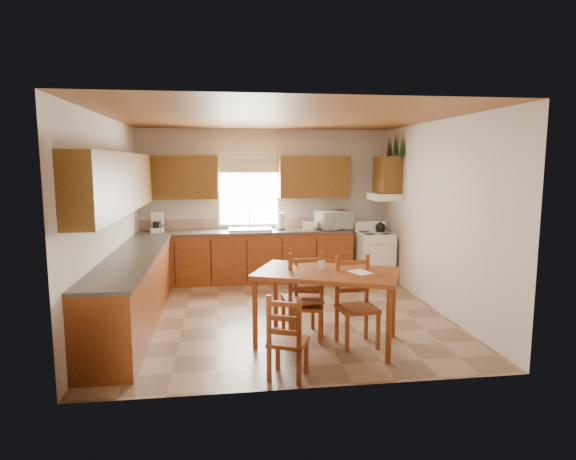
{
  "coord_description": "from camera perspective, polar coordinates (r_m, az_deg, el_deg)",
  "views": [
    {
      "loc": [
        -0.78,
        -6.46,
        2.11
      ],
      "look_at": [
        0.15,
        0.3,
        1.15
      ],
      "focal_mm": 30.0,
      "sensor_mm": 36.0,
      "label": 1
    }
  ],
  "objects": [
    {
      "name": "window_frame",
      "position": [
        8.71,
        -4.66,
        4.29
      ],
      "size": [
        1.13,
        0.02,
        1.18
      ],
      "primitive_type": "cube",
      "color": "white",
      "rests_on": "wall_back"
    },
    {
      "name": "coffeemaker",
      "position": [
        8.56,
        -15.27,
        1.0
      ],
      "size": [
        0.24,
        0.28,
        0.38
      ],
      "primitive_type": "cube",
      "rotation": [
        0.0,
        0.0,
        0.06
      ],
      "color": "white",
      "rests_on": "counter_back"
    },
    {
      "name": "wall_left",
      "position": [
        6.67,
        -20.51,
        0.96
      ],
      "size": [
        4.5,
        4.5,
        0.0
      ],
      "primitive_type": "plane",
      "color": "beige",
      "rests_on": "floor"
    },
    {
      "name": "upper_cab_back_left",
      "position": [
        8.59,
        -13.03,
        6.1
      ],
      "size": [
        1.41,
        0.33,
        0.75
      ],
      "primitive_type": "cube",
      "color": "brown",
      "rests_on": "wall_back"
    },
    {
      "name": "ceiling",
      "position": [
        6.54,
        -0.97,
        13.19
      ],
      "size": [
        4.5,
        4.5,
        0.0
      ],
      "primitive_type": "plane",
      "color": "brown",
      "rests_on": "floor"
    },
    {
      "name": "backsplash",
      "position": [
        8.78,
        -5.12,
        0.78
      ],
      "size": [
        3.75,
        0.01,
        0.18
      ],
      "primitive_type": "cube",
      "color": "#A27E6A",
      "rests_on": "counter_back"
    },
    {
      "name": "upper_cab_left",
      "position": [
        6.45,
        -19.58,
        5.28
      ],
      "size": [
        0.33,
        3.6,
        0.75
      ],
      "primitive_type": "cube",
      "color": "brown",
      "rests_on": "wall_left"
    },
    {
      "name": "pine_decal_a",
      "position": [
        8.35,
        13.35,
        9.65
      ],
      "size": [
        0.22,
        0.22,
        0.36
      ],
      "primitive_type": "cone",
      "color": "#103511",
      "rests_on": "wall_right"
    },
    {
      "name": "upper_cab_back_right",
      "position": [
        8.71,
        3.07,
        6.32
      ],
      "size": [
        1.25,
        0.33,
        0.75
      ],
      "primitive_type": "cube",
      "color": "brown",
      "rests_on": "wall_back"
    },
    {
      "name": "pine_decal_b",
      "position": [
        8.65,
        12.59,
        9.87
      ],
      "size": [
        0.22,
        0.22,
        0.36
      ],
      "primitive_type": "cone",
      "color": "#103511",
      "rests_on": "wall_right"
    },
    {
      "name": "wall_front",
      "position": [
        4.35,
        2.61,
        -2.06
      ],
      "size": [
        4.5,
        4.5,
        0.0
      ],
      "primitive_type": "plane",
      "color": "beige",
      "rests_on": "floor"
    },
    {
      "name": "counter_left",
      "position": [
        6.53,
        -18.03,
        -3.07
      ],
      "size": [
        0.63,
        3.6,
        0.04
      ],
      "primitive_type": "cube",
      "color": "#4A433B",
      "rests_on": "lower_cab_left"
    },
    {
      "name": "range_hood",
      "position": [
        8.6,
        11.28,
        3.92
      ],
      "size": [
        0.44,
        0.62,
        0.12
      ],
      "primitive_type": "cube",
      "color": "white",
      "rests_on": "wall_right"
    },
    {
      "name": "sink_basin",
      "position": [
        8.51,
        -4.52,
        0.08
      ],
      "size": [
        0.75,
        0.45,
        0.04
      ],
      "primitive_type": "cube",
      "color": "silver",
      "rests_on": "counter_back"
    },
    {
      "name": "wall_right",
      "position": [
        7.18,
        17.2,
        1.57
      ],
      "size": [
        4.5,
        4.5,
        0.0
      ],
      "primitive_type": "plane",
      "color": "beige",
      "rests_on": "floor"
    },
    {
      "name": "pine_decal_c",
      "position": [
        8.95,
        11.86,
        9.57
      ],
      "size": [
        0.22,
        0.22,
        0.36
      ],
      "primitive_type": "cone",
      "color": "#103511",
      "rests_on": "wall_right"
    },
    {
      "name": "lower_cab_back",
      "position": [
        8.59,
        -4.98,
        -3.24
      ],
      "size": [
        3.75,
        0.6,
        0.88
      ],
      "primitive_type": "cube",
      "color": "brown",
      "rests_on": "floor"
    },
    {
      "name": "paper_towel",
      "position": [
        8.55,
        -0.85,
        1.04
      ],
      "size": [
        0.13,
        0.13,
        0.3
      ],
      "primitive_type": "cylinder",
      "rotation": [
        0.0,
        0.0,
        0.02
      ],
      "color": "white",
      "rests_on": "counter_back"
    },
    {
      "name": "chair_near_left",
      "position": [
        4.82,
        0.01,
        -12.43
      ],
      "size": [
        0.47,
        0.46,
        0.86
      ],
      "primitive_type": "cube",
      "rotation": [
        0.0,
        0.0,
        2.72
      ],
      "color": "brown",
      "rests_on": "floor"
    },
    {
      "name": "toaster",
      "position": [
        8.56,
        2.45,
        0.55
      ],
      "size": [
        0.23,
        0.19,
        0.16
      ],
      "primitive_type": "cube",
      "rotation": [
        0.0,
        0.0,
        -0.37
      ],
      "color": "white",
      "rests_on": "counter_back"
    },
    {
      "name": "chair_near_right",
      "position": [
        5.92,
        1.67,
        -7.5
      ],
      "size": [
        0.48,
        0.46,
        1.06
      ],
      "primitive_type": "cube",
      "rotation": [
        0.0,
        0.0,
        3.24
      ],
      "color": "brown",
      "rests_on": "floor"
    },
    {
      "name": "floor",
      "position": [
        6.84,
        -0.92,
        -9.96
      ],
      "size": [
        4.5,
        4.5,
        0.0
      ],
      "primitive_type": "plane",
      "color": "#86684B",
      "rests_on": "ground"
    },
    {
      "name": "table_card",
      "position": [
        5.65,
        3.98,
        -4.19
      ],
      "size": [
        0.09,
        0.05,
        0.11
      ],
      "primitive_type": "cube",
      "rotation": [
        0.0,
        0.0,
        0.35
      ],
      "color": "white",
      "rests_on": "dining_table"
    },
    {
      "name": "chair_far_left",
      "position": [
        5.87,
        2.36,
        -8.47
      ],
      "size": [
        0.45,
        0.44,
        0.89
      ],
      "primitive_type": "cube",
      "rotation": [
        0.0,
        0.0,
        -0.26
      ],
      "color": "brown",
      "rests_on": "floor"
    },
    {
      "name": "stove",
      "position": [
        8.68,
        10.18,
        -3.27
      ],
      "size": [
        0.61,
        0.62,
        0.86
      ],
      "primitive_type": "cube",
      "rotation": [
        0.0,
        0.0,
        0.04
      ],
      "color": "white",
      "rests_on": "floor"
    },
    {
      "name": "wall_back",
      "position": [
        8.78,
        -2.7,
        3.03
      ],
      "size": [
        4.5,
        4.5,
        0.0
      ],
      "primitive_type": "plane",
      "color": "beige",
      "rests_on": "floor"
    },
    {
      "name": "window_valance",
      "position": [
        8.67,
        -4.69,
        7.58
      ],
      "size": [
        1.19,
        0.01,
        0.24
      ],
      "primitive_type": "cube",
      "color": "#59733D",
      "rests_on": "wall_back"
    },
    {
      "name": "table_paper",
      "position": [
        5.6,
        8.56,
        -4.96
      ],
      "size": [
        0.29,
        0.33,
        0.0
      ],
      "primitive_type": "cube",
      "rotation": [
        0.0,
        0.0,
        0.38
      ],
      "color": "white",
      "rests_on": "dining_table"
    },
    {
      "name": "chair_far_right",
      "position": [
        5.65,
        8.23,
        -8.51
      ],
      "size": [
        0.47,
        0.45,
        1.03
      ],
      "primitive_type": "cube",
      "rotation": [
        0.0,
        0.0,
        0.1
      ],
      "color": "brown",
      "rests_on": "floor"
    },
    {
      "name": "counter_back",
      "position": [
        8.51,
        -5.02,
        -0.2
      ],
      "size": [
        3.75,
        0.63,
        0.04
      ],
      "primitive_type": "cube",
      "color": "#4A433B",
      "rests_on": "lower_cab_back"
    },
    {
      "name": "window_pane",
      "position": [
        8.71,
        -4.66,
        4.29
      ],
      "size": [
        1.05,
        0.01,
        1.1
      ],
      "primitive_type": "cube",
      "color": "white",
      "rests_on": "wall_back"
    },
    {
      "name": "lower_cab_left",
      "position": [
        6.63,
        -17.86,
        -6.97
      ],
      "size": [
        0.6,
        3.6,
        0.88
      ],
      "primitive_type": "cube",
      "color": "brown",
      "rests_on": "floor"
    },
    {
      "name": "upper_cab_stove",
      "position": [
        8.6,
        11.67,
        6.44
      ],
      "size": [
        0.33,
        0.62,
        0.62
      ],
      "primitive_type": "cube",
      "color": "brown",
      "rests_on": "wall_right"
    },
    {
      "name": "microwave",
      "position": [
        8.66,
        5.47,
        1.18
      ],
      "size": [
        0.65,
        0.55,
        0.33
      ],
      "primitive_type": "imported",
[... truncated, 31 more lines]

